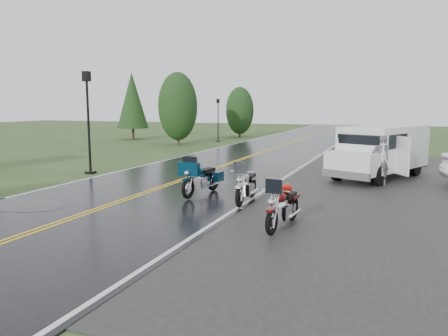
# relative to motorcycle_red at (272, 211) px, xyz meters

# --- Properties ---
(ground) EXTENTS (120.00, 120.00, 0.00)m
(ground) POSITION_rel_motorcycle_red_xyz_m (-5.51, 1.85, -0.65)
(ground) COLOR #2D471E
(ground) RESTS_ON ground
(road) EXTENTS (8.00, 100.00, 0.04)m
(road) POSITION_rel_motorcycle_red_xyz_m (-5.51, 11.85, -0.63)
(road) COLOR black
(road) RESTS_ON ground
(motorcycle_red) EXTENTS (0.98, 2.27, 1.30)m
(motorcycle_red) POSITION_rel_motorcycle_red_xyz_m (0.00, 0.00, 0.00)
(motorcycle_red) COLOR #4E090A
(motorcycle_red) RESTS_ON ground
(motorcycle_teal) EXTENTS (1.07, 2.41, 1.38)m
(motorcycle_teal) POSITION_rel_motorcycle_red_xyz_m (-3.59, 2.91, 0.04)
(motorcycle_teal) COLOR #052638
(motorcycle_teal) RESTS_ON ground
(motorcycle_silver) EXTENTS (1.01, 2.32, 1.34)m
(motorcycle_silver) POSITION_rel_motorcycle_red_xyz_m (-1.64, 2.40, 0.02)
(motorcycle_silver) COLOR #93949A
(motorcycle_silver) RESTS_ON ground
(van_white) EXTENTS (4.29, 6.14, 2.26)m
(van_white) POSITION_rel_motorcycle_red_xyz_m (0.45, 8.54, 0.48)
(van_white) COLOR silver
(van_white) RESTS_ON ground
(person_at_van) EXTENTS (0.85, 0.77, 1.95)m
(person_at_van) POSITION_rel_motorcycle_red_xyz_m (2.09, 7.92, 0.33)
(person_at_van) COLOR #4D4C52
(person_at_van) RESTS_ON ground
(lamp_post_near_left) EXTENTS (0.40, 0.40, 4.62)m
(lamp_post_near_left) POSITION_rel_motorcycle_red_xyz_m (-10.25, 6.43, 1.66)
(lamp_post_near_left) COLOR black
(lamp_post_near_left) RESTS_ON ground
(lamp_post_far_left) EXTENTS (0.31, 0.31, 3.66)m
(lamp_post_far_left) POSITION_rel_motorcycle_red_xyz_m (-11.48, 24.74, 1.18)
(lamp_post_far_left) COLOR black
(lamp_post_far_left) RESTS_ON ground
(tree_left_mid) EXTENTS (3.09, 3.09, 4.83)m
(tree_left_mid) POSITION_rel_motorcycle_red_xyz_m (-13.40, 21.13, 1.76)
(tree_left_mid) COLOR #1E3D19
(tree_left_mid) RESTS_ON ground
(tree_left_far) EXTENTS (2.69, 2.69, 4.14)m
(tree_left_far) POSITION_rel_motorcycle_red_xyz_m (-11.57, 30.51, 1.42)
(tree_left_far) COLOR #1E3D19
(tree_left_far) RESTS_ON ground
(pine_left_far) EXTENTS (2.81, 2.81, 5.86)m
(pine_left_far) POSITION_rel_motorcycle_red_xyz_m (-19.63, 24.29, 2.28)
(pine_left_far) COLOR #1E3D19
(pine_left_far) RESTS_ON ground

